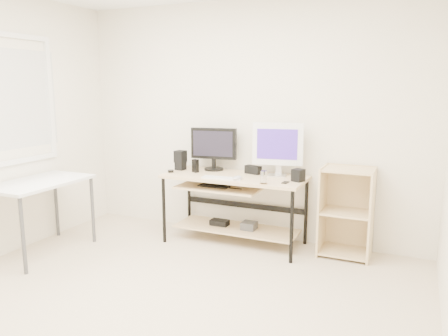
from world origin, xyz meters
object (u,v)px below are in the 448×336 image
desk (233,194)px  white_imac (278,146)px  side_table (39,189)px  shelf_unit (347,211)px  black_monitor (214,146)px  audio_controller (195,166)px

desk → white_imac: (0.45, 0.15, 0.54)m
side_table → shelf_unit: (2.83, 1.22, -0.22)m
white_imac → desk: bearing=-171.7°
desk → black_monitor: (-0.31, 0.18, 0.48)m
audio_controller → side_table: bearing=-116.9°
black_monitor → white_imac: bearing=-11.6°
side_table → black_monitor: size_ratio=1.92×
audio_controller → white_imac: bearing=33.2°
side_table → audio_controller: 1.61m
side_table → black_monitor: (1.35, 1.24, 0.35)m
desk → side_table: (-1.65, -1.06, 0.13)m
desk → audio_controller: bearing=-177.5°
side_table → white_imac: (2.10, 1.21, 0.40)m
shelf_unit → side_table: bearing=-156.7°
white_imac → audio_controller: size_ratio=3.93×
desk → shelf_unit: size_ratio=1.67×
side_table → audio_controller: size_ratio=6.99×
shelf_unit → audio_controller: bearing=-173.7°
side_table → audio_controller: bearing=40.5°
side_table → white_imac: 2.46m
shelf_unit → white_imac: bearing=-178.9°
shelf_unit → black_monitor: size_ratio=1.73×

